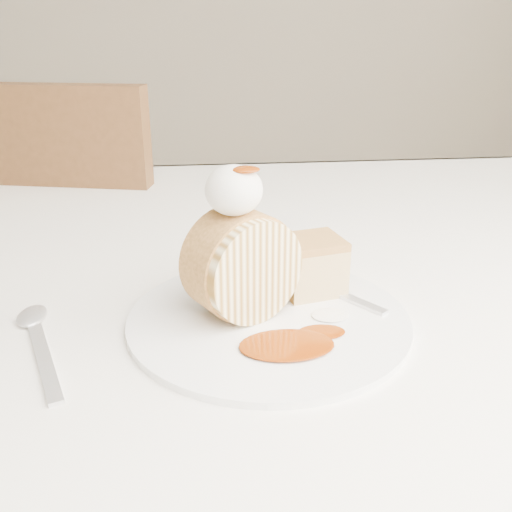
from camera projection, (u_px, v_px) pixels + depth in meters
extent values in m
cube|color=white|center=(231.00, 276.00, 0.64)|extent=(1.40, 0.90, 0.04)
cube|color=white|center=(217.00, 236.00, 1.09)|extent=(1.40, 0.01, 0.28)
cube|color=brown|center=(91.00, 301.00, 1.22)|extent=(0.51, 0.51, 0.04)
cube|color=brown|center=(29.00, 223.00, 0.95)|extent=(0.42, 0.14, 0.45)
cylinder|color=brown|center=(197.00, 352.00, 1.46)|extent=(0.04, 0.04, 0.42)
cylinder|color=brown|center=(61.00, 343.00, 1.50)|extent=(0.04, 0.04, 0.42)
cylinder|color=brown|center=(157.00, 452.00, 1.12)|extent=(0.04, 0.04, 0.42)
cylinder|color=white|center=(269.00, 319.00, 0.50)|extent=(0.29, 0.29, 0.01)
cylinder|color=#FEEBB0|center=(243.00, 265.00, 0.48)|extent=(0.10, 0.09, 0.09)
cube|color=tan|center=(311.00, 268.00, 0.53)|extent=(0.06, 0.06, 0.05)
ellipsoid|color=white|center=(234.00, 190.00, 0.46)|extent=(0.05, 0.05, 0.04)
ellipsoid|color=#822E05|center=(245.00, 163.00, 0.45)|extent=(0.02, 0.02, 0.01)
cube|color=silver|center=(339.00, 294.00, 0.53)|extent=(0.10, 0.13, 0.00)
cube|color=silver|center=(45.00, 361.00, 0.44)|extent=(0.07, 0.14, 0.00)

